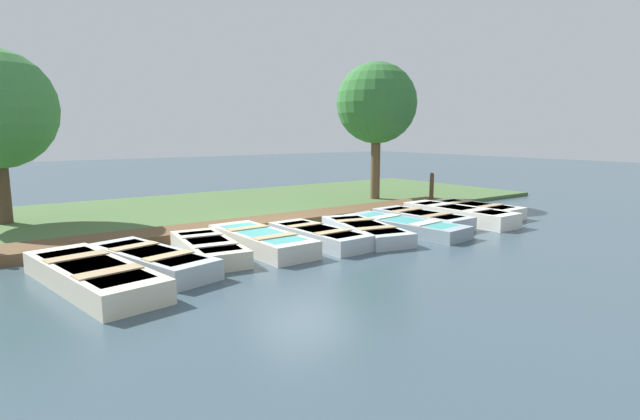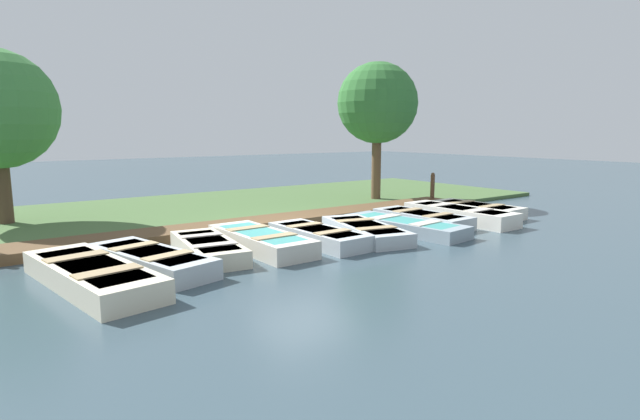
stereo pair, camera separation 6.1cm
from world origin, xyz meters
name	(u,v)px [view 2 (the right image)]	position (x,y,z in m)	size (l,w,h in m)	color
ground_plane	(301,235)	(0.00, 0.00, 0.00)	(80.00, 80.00, 0.00)	#384C56
shore_bank	(219,208)	(-5.00, 0.00, 0.07)	(8.00, 24.00, 0.13)	#476638
dock_walkway	(272,222)	(-1.47, 0.00, 0.11)	(1.22, 14.11, 0.23)	brown
rowboat_0	(92,275)	(1.52, -5.30, 0.21)	(3.73, 1.69, 0.42)	beige
rowboat_1	(151,260)	(1.09, -4.17, 0.20)	(3.22, 1.72, 0.40)	#B2BCC1
rowboat_2	(208,248)	(0.74, -2.87, 0.19)	(2.82, 1.35, 0.38)	beige
rowboat_3	(261,240)	(0.82, -1.64, 0.21)	(3.12, 1.15, 0.41)	beige
rowboat_4	(318,236)	(1.12, -0.26, 0.19)	(2.83, 1.09, 0.39)	#B2BCC1
rowboat_5	(365,230)	(1.22, 1.10, 0.18)	(3.20, 1.74, 0.36)	#B2BCC1
rowboat_6	(405,226)	(1.34, 2.38, 0.17)	(3.53, 1.47, 0.35)	#8C9EA8
rowboat_7	(422,219)	(0.94, 3.47, 0.19)	(2.90, 1.21, 0.39)	#B2BCC1
rowboat_8	(459,214)	(1.17, 4.80, 0.22)	(3.46, 1.08, 0.44)	silver
rowboat_9	(476,210)	(0.82, 6.08, 0.20)	(2.86, 1.20, 0.39)	silver
mooring_post_far	(432,189)	(-1.57, 6.72, 0.59)	(0.15, 0.15, 1.17)	brown
park_tree_left	(377,104)	(-3.32, 5.59, 3.62)	(2.93, 2.93, 5.11)	brown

